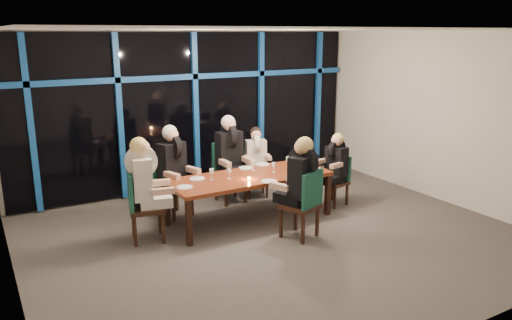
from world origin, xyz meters
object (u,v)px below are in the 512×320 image
object	(u,v)px
diner_far_left	(173,158)
diner_far_right	(256,152)
chair_near_mid	(305,201)
dining_table	(250,180)
diner_near_mid	(301,173)
chair_far_mid	(228,168)
chair_end_right	(337,177)
diner_far_mid	(230,147)
chair_far_left	(171,182)
wine_bottle	(309,159)
diner_end_left	(145,174)
water_pitcher	(293,168)
chair_far_right	(255,169)
chair_end_left	(140,202)
diner_end_right	(335,159)

from	to	relation	value
diner_far_left	diner_far_right	xyz separation A→B (m)	(1.69, 0.23, -0.14)
chair_near_mid	dining_table	bearing A→B (deg)	-93.83
diner_far_left	diner_near_mid	distance (m)	2.16
chair_far_mid	chair_end_right	size ratio (longest dim) A/B	1.22
chair_end_right	diner_far_left	xyz separation A→B (m)	(-2.70, 0.86, 0.50)
diner_far_mid	diner_far_right	bearing A→B (deg)	2.63
chair_far_left	diner_far_left	size ratio (longest dim) A/B	1.03
diner_near_mid	wine_bottle	xyz separation A→B (m)	(0.84, 0.93, -0.12)
diner_end_left	water_pitcher	xyz separation A→B (m)	(2.35, -0.31, -0.16)
diner_far_right	chair_far_right	bearing A→B (deg)	90.00
diner_far_mid	diner_end_left	xyz separation A→B (m)	(-1.84, -0.92, -0.01)
chair_end_left	diner_end_right	size ratio (longest dim) A/B	1.24
chair_far_right	diner_far_mid	distance (m)	0.78
diner_far_left	diner_end_right	bearing A→B (deg)	-36.80
chair_end_left	diner_far_right	bearing A→B (deg)	-56.60
chair_end_left	diner_far_right	distance (m)	2.66
dining_table	chair_far_right	bearing A→B (deg)	55.85
wine_bottle	water_pitcher	xyz separation A→B (m)	(-0.48, -0.22, -0.04)
chair_end_left	diner_far_right	xyz separation A→B (m)	(2.48, 0.93, 0.26)
chair_near_mid	water_pitcher	bearing A→B (deg)	-133.74
chair_far_left	diner_end_left	size ratio (longest dim) A/B	1.01
water_pitcher	chair_far_left	bearing A→B (deg)	135.25
dining_table	diner_far_left	size ratio (longest dim) A/B	2.56
chair_far_mid	diner_far_mid	world-z (taller)	diner_far_mid
dining_table	wine_bottle	world-z (taller)	wine_bottle
diner_far_mid	chair_end_left	bearing A→B (deg)	-155.27
diner_end_right	chair_far_right	bearing A→B (deg)	-152.83
chair_end_right	chair_near_mid	bearing A→B (deg)	-66.21
diner_far_mid	diner_end_left	bearing A→B (deg)	-153.75
diner_far_mid	diner_far_right	xyz separation A→B (m)	(0.55, 0.03, -0.17)
chair_far_left	dining_table	bearing A→B (deg)	-58.53
chair_end_right	diner_far_right	distance (m)	1.53
diner_near_mid	dining_table	bearing A→B (deg)	-94.16
chair_far_left	chair_end_right	size ratio (longest dim) A/B	1.19
water_pitcher	chair_end_right	bearing A→B (deg)	-2.16
diner_end_right	dining_table	bearing A→B (deg)	-104.61
chair_end_left	diner_far_mid	world-z (taller)	diner_far_mid
chair_near_mid	diner_near_mid	world-z (taller)	diner_near_mid
chair_near_mid	diner_near_mid	xyz separation A→B (m)	(-0.03, 0.08, 0.41)
chair_end_right	diner_far_left	world-z (taller)	diner_far_left
diner_far_mid	diner_end_right	size ratio (longest dim) A/B	1.22
dining_table	chair_far_right	xyz separation A→B (m)	(0.72, 1.07, -0.19)
dining_table	chair_far_left	world-z (taller)	chair_far_left
chair_end_right	wine_bottle	bearing A→B (deg)	-105.92
dining_table	chair_end_right	size ratio (longest dim) A/B	2.97
diner_far_mid	diner_end_left	size ratio (longest dim) A/B	1.01
diner_far_mid	water_pitcher	distance (m)	1.34
dining_table	chair_near_mid	distance (m)	1.11
diner_end_left	wine_bottle	xyz separation A→B (m)	(2.83, -0.09, -0.13)
diner_near_mid	chair_end_right	bearing A→B (deg)	-169.41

